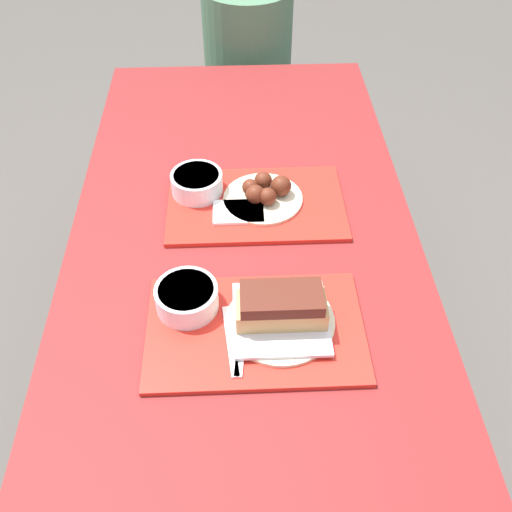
{
  "coord_description": "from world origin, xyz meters",
  "views": [
    {
      "loc": [
        -0.01,
        -0.89,
        1.7
      ],
      "look_at": [
        0.02,
        -0.01,
        0.81
      ],
      "focal_mm": 40.0,
      "sensor_mm": 36.0,
      "label": 1
    }
  ],
  "objects_px": {
    "tray_near": "(255,330)",
    "tray_far": "(256,204)",
    "bowl_coleslaw_far": "(197,182)",
    "bowl_coleslaw_near": "(187,297)",
    "person_seated_across": "(248,43)",
    "brisket_sandwich_plate": "(281,311)",
    "wings_plate_far": "(264,193)"
  },
  "relations": [
    {
      "from": "bowl_coleslaw_far",
      "to": "bowl_coleslaw_near",
      "type": "bearing_deg",
      "value": -91.42
    },
    {
      "from": "tray_near",
      "to": "bowl_coleslaw_near",
      "type": "relative_size",
      "value": 3.39
    },
    {
      "from": "tray_near",
      "to": "brisket_sandwich_plate",
      "type": "xyz_separation_m",
      "value": [
        0.05,
        0.01,
        0.04
      ]
    },
    {
      "from": "bowl_coleslaw_far",
      "to": "wings_plate_far",
      "type": "relative_size",
      "value": 0.65
    },
    {
      "from": "tray_far",
      "to": "bowl_coleslaw_near",
      "type": "relative_size",
      "value": 3.39
    },
    {
      "from": "bowl_coleslaw_far",
      "to": "person_seated_across",
      "type": "xyz_separation_m",
      "value": [
        0.16,
        0.91,
        -0.06
      ]
    },
    {
      "from": "brisket_sandwich_plate",
      "to": "wings_plate_far",
      "type": "distance_m",
      "value": 0.39
    },
    {
      "from": "tray_near",
      "to": "person_seated_across",
      "type": "xyz_separation_m",
      "value": [
        0.03,
        1.35,
        -0.03
      ]
    },
    {
      "from": "bowl_coleslaw_near",
      "to": "wings_plate_far",
      "type": "relative_size",
      "value": 0.65
    },
    {
      "from": "tray_near",
      "to": "person_seated_across",
      "type": "bearing_deg",
      "value": 88.82
    },
    {
      "from": "wings_plate_far",
      "to": "person_seated_across",
      "type": "distance_m",
      "value": 0.95
    },
    {
      "from": "tray_near",
      "to": "wings_plate_far",
      "type": "distance_m",
      "value": 0.4
    },
    {
      "from": "tray_near",
      "to": "tray_far",
      "type": "distance_m",
      "value": 0.39
    },
    {
      "from": "tray_far",
      "to": "bowl_coleslaw_near",
      "type": "height_order",
      "value": "bowl_coleslaw_near"
    },
    {
      "from": "bowl_coleslaw_near",
      "to": "bowl_coleslaw_far",
      "type": "distance_m",
      "value": 0.38
    },
    {
      "from": "brisket_sandwich_plate",
      "to": "tray_near",
      "type": "bearing_deg",
      "value": -166.43
    },
    {
      "from": "tray_far",
      "to": "wings_plate_far",
      "type": "xyz_separation_m",
      "value": [
        0.02,
        0.01,
        0.03
      ]
    },
    {
      "from": "tray_near",
      "to": "tray_far",
      "type": "relative_size",
      "value": 1.0
    },
    {
      "from": "tray_near",
      "to": "bowl_coleslaw_far",
      "type": "height_order",
      "value": "bowl_coleslaw_far"
    },
    {
      "from": "tray_near",
      "to": "tray_far",
      "type": "bearing_deg",
      "value": 87.4
    },
    {
      "from": "brisket_sandwich_plate",
      "to": "bowl_coleslaw_near",
      "type": "bearing_deg",
      "value": 165.22
    },
    {
      "from": "person_seated_across",
      "to": "brisket_sandwich_plate",
      "type": "bearing_deg",
      "value": -88.98
    },
    {
      "from": "wings_plate_far",
      "to": "tray_near",
      "type": "bearing_deg",
      "value": -95.61
    },
    {
      "from": "person_seated_across",
      "to": "bowl_coleslaw_far",
      "type": "bearing_deg",
      "value": -99.77
    },
    {
      "from": "tray_far",
      "to": "bowl_coleslaw_near",
      "type": "bearing_deg",
      "value": -115.43
    },
    {
      "from": "wings_plate_far",
      "to": "tray_far",
      "type": "bearing_deg",
      "value": -151.12
    },
    {
      "from": "tray_near",
      "to": "wings_plate_far",
      "type": "xyz_separation_m",
      "value": [
        0.04,
        0.4,
        0.03
      ]
    },
    {
      "from": "bowl_coleslaw_near",
      "to": "wings_plate_far",
      "type": "distance_m",
      "value": 0.38
    },
    {
      "from": "tray_near",
      "to": "bowl_coleslaw_near",
      "type": "bearing_deg",
      "value": 155.64
    },
    {
      "from": "brisket_sandwich_plate",
      "to": "person_seated_across",
      "type": "height_order",
      "value": "person_seated_across"
    },
    {
      "from": "bowl_coleslaw_near",
      "to": "brisket_sandwich_plate",
      "type": "distance_m",
      "value": 0.2
    },
    {
      "from": "bowl_coleslaw_far",
      "to": "wings_plate_far",
      "type": "height_order",
      "value": "wings_plate_far"
    }
  ]
}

